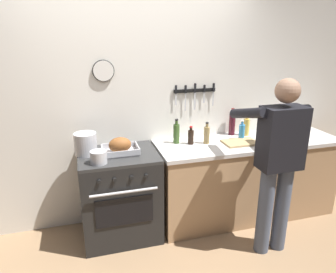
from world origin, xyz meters
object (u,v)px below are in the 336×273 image
bottle_wine_red (232,124)px  cutting_board (240,142)px  bottle_cooking_oil (246,127)px  bottle_dish_soap (242,131)px  bottle_soy_sauce (191,137)px  roasting_pan (120,146)px  stove (120,195)px  bottle_olive_oil (176,133)px  bottle_vinegar (207,135)px  saucepan (99,157)px  person_cook (278,157)px  stock_pot (86,144)px

bottle_wine_red → cutting_board: bearing=-99.0°
bottle_cooking_oil → bottle_dish_soap: bearing=-137.1°
bottle_soy_sauce → roasting_pan: bearing=-175.3°
roasting_pan → bottle_soy_sauce: bottle_soy_sauce is taller
stove → bottle_olive_oil: (0.64, 0.14, 0.56)m
cutting_board → bottle_vinegar: 0.37m
bottle_wine_red → bottle_dish_soap: bottle_wine_red is taller
stove → saucepan: 0.58m
bottle_vinegar → bottle_cooking_oil: size_ratio=0.94×
bottle_wine_red → bottle_vinegar: size_ratio=1.33×
saucepan → bottle_olive_oil: 0.89m
bottle_wine_red → bottle_olive_oil: bearing=-171.4°
stove → bottle_cooking_oil: (1.48, 0.17, 0.55)m
roasting_pan → stove: bearing=-164.1°
person_cook → bottle_cooking_oil: bearing=-20.5°
roasting_pan → bottle_dish_soap: bottle_dish_soap is taller
stove → bottle_olive_oil: 0.86m
stock_pot → person_cook: bearing=-23.0°
cutting_board → stock_pot: bearing=175.2°
bottle_olive_oil → bottle_wine_red: 0.71m
bottle_soy_sauce → bottle_vinegar: bearing=-9.5°
bottle_cooking_oil → bottle_vinegar: bearing=-166.1°
bottle_vinegar → bottle_soy_sauce: (-0.17, 0.03, -0.02)m
stove → roasting_pan: roasting_pan is taller
stove → person_cook: (1.35, -0.62, 0.50)m
stove → stock_pot: bearing=165.5°
bottle_wine_red → bottle_dish_soap: (0.03, -0.18, -0.04)m
person_cook → bottle_dish_soap: (0.01, 0.69, 0.04)m
bottle_olive_oil → bottle_wine_red: (0.70, 0.11, 0.02)m
bottle_soy_sauce → bottle_dish_soap: bearing=-0.3°
bottle_wine_red → bottle_vinegar: (-0.40, -0.20, -0.03)m
person_cook → bottle_wine_red: 0.87m
stock_pot → bottle_wine_red: bearing=6.0°
roasting_pan → bottle_vinegar: bearing=2.1°
stove → bottle_olive_oil: bottle_olive_oil is taller
bottle_olive_oil → bottle_wine_red: size_ratio=0.85×
bottle_olive_oil → bottle_wine_red: bearing=8.6°
bottle_cooking_oil → stove: bearing=-173.3°
person_cook → bottle_olive_oil: 1.05m
bottle_dish_soap → bottle_soy_sauce: bearing=179.7°
person_cook → bottle_wine_red: bearing=-10.3°
stock_pot → bottle_soy_sauce: size_ratio=1.11×
stove → bottle_wine_red: bottle_wine_red is taller
roasting_pan → stock_pot: (-0.32, 0.07, 0.04)m
person_cook → bottle_vinegar: bearing=20.6°
bottle_vinegar → bottle_wine_red: bearing=27.3°
bottle_dish_soap → roasting_pan: bearing=-177.5°
cutting_board → bottle_cooking_oil: (0.19, 0.23, 0.09)m
bottle_soy_sauce → bottle_cooking_oil: (0.71, 0.11, 0.02)m
cutting_board → bottle_soy_sauce: 0.53m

